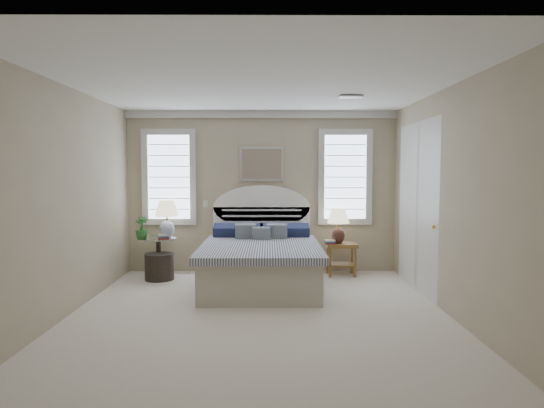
{
  "coord_description": "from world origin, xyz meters",
  "views": [
    {
      "loc": [
        0.12,
        -5.66,
        1.71
      ],
      "look_at": [
        0.16,
        1.0,
        1.25
      ],
      "focal_mm": 32.0,
      "sensor_mm": 36.0,
      "label": 1
    }
  ],
  "objects": [
    {
      "name": "switch_plate",
      "position": [
        -0.95,
        2.48,
        1.15
      ],
      "size": [
        0.08,
        0.01,
        0.12
      ],
      "primitive_type": "cube",
      "color": "silver",
      "rests_on": "wall_back"
    },
    {
      "name": "lamp_left",
      "position": [
        -1.51,
        2.07,
        1.0
      ],
      "size": [
        0.39,
        0.39,
        0.61
      ],
      "rotation": [
        0.0,
        0.0,
        -0.03
      ],
      "color": "white",
      "rests_on": "side_table_left"
    },
    {
      "name": "closet_door",
      "position": [
        2.23,
        1.2,
        1.2
      ],
      "size": [
        0.02,
        1.8,
        2.4
      ],
      "primitive_type": "cube",
      "color": "silver",
      "rests_on": "floor"
    },
    {
      "name": "painting",
      "position": [
        0.0,
        2.46,
        1.82
      ],
      "size": [
        0.74,
        0.04,
        0.58
      ],
      "primitive_type": "cube",
      "color": "silver",
      "rests_on": "wall_back"
    },
    {
      "name": "wall_right",
      "position": [
        2.25,
        0.0,
        1.35
      ],
      "size": [
        0.02,
        5.0,
        2.7
      ],
      "primitive_type": "cube",
      "color": "tan",
      "rests_on": "floor"
    },
    {
      "name": "potted_plant",
      "position": [
        -1.87,
        1.88,
        0.81
      ],
      "size": [
        0.21,
        0.21,
        0.36
      ],
      "primitive_type": "imported",
      "rotation": [
        0.0,
        0.0,
        -0.06
      ],
      "color": "#3C7830",
      "rests_on": "side_table_left"
    },
    {
      "name": "floor_pot",
      "position": [
        -1.6,
        1.86,
        0.21
      ],
      "size": [
        0.49,
        0.49,
        0.41
      ],
      "primitive_type": "cylinder",
      "rotation": [
        0.0,
        0.0,
        0.08
      ],
      "color": "black",
      "rests_on": "floor"
    },
    {
      "name": "side_table_left",
      "position": [
        -1.65,
        2.05,
        0.39
      ],
      "size": [
        0.56,
        0.56,
        0.63
      ],
      "color": "black",
      "rests_on": "floor"
    },
    {
      "name": "books_right",
      "position": [
        1.1,
        2.04,
        0.56
      ],
      "size": [
        0.18,
        0.13,
        0.07
      ],
      "rotation": [
        0.0,
        0.0,
        0.05
      ],
      "color": "maroon",
      "rests_on": "nightstand_right"
    },
    {
      "name": "wall_back",
      "position": [
        0.0,
        2.5,
        1.35
      ],
      "size": [
        4.5,
        0.02,
        2.7
      ],
      "primitive_type": "cube",
      "color": "tan",
      "rests_on": "floor"
    },
    {
      "name": "ceiling",
      "position": [
        0.0,
        0.0,
        2.7
      ],
      "size": [
        4.5,
        5.0,
        0.01
      ],
      "primitive_type": "cube",
      "color": "white",
      "rests_on": "wall_back"
    },
    {
      "name": "window_right",
      "position": [
        1.4,
        2.48,
        1.6
      ],
      "size": [
        0.9,
        0.06,
        1.6
      ],
      "primitive_type": "cube",
      "color": "silver",
      "rests_on": "wall_back"
    },
    {
      "name": "floor",
      "position": [
        0.0,
        0.0,
        0.0
      ],
      "size": [
        4.5,
        5.0,
        0.01
      ],
      "primitive_type": "cube",
      "color": "beige",
      "rests_on": "ground"
    },
    {
      "name": "wall_left",
      "position": [
        -2.25,
        0.0,
        1.35
      ],
      "size": [
        0.02,
        5.0,
        2.7
      ],
      "primitive_type": "cube",
      "color": "tan",
      "rests_on": "floor"
    },
    {
      "name": "lamp_right",
      "position": [
        1.24,
        2.11,
        0.88
      ],
      "size": [
        0.47,
        0.47,
        0.58
      ],
      "rotation": [
        0.0,
        0.0,
        0.41
      ],
      "color": "black",
      "rests_on": "nightstand_right"
    },
    {
      "name": "nightstand_right",
      "position": [
        1.3,
        2.15,
        0.39
      ],
      "size": [
        0.5,
        0.4,
        0.53
      ],
      "color": "brown",
      "rests_on": "floor"
    },
    {
      "name": "books_left",
      "position": [
        -1.55,
        1.96,
        0.66
      ],
      "size": [
        0.19,
        0.16,
        0.07
      ],
      "rotation": [
        0.0,
        0.0,
        0.27
      ],
      "color": "maroon",
      "rests_on": "side_table_left"
    },
    {
      "name": "bed",
      "position": [
        0.0,
        1.46,
        0.39
      ],
      "size": [
        1.72,
        2.28,
        1.47
      ],
      "color": "beige",
      "rests_on": "floor"
    },
    {
      "name": "crown_molding",
      "position": [
        0.0,
        2.46,
        2.64
      ],
      "size": [
        4.5,
        0.08,
        0.12
      ],
      "primitive_type": "cube",
      "color": "silver",
      "rests_on": "wall_back"
    },
    {
      "name": "window_left",
      "position": [
        -1.55,
        2.48,
        1.6
      ],
      "size": [
        0.9,
        0.06,
        1.6
      ],
      "primitive_type": "cube",
      "color": "silver",
      "rests_on": "wall_back"
    },
    {
      "name": "hvac_vent",
      "position": [
        1.2,
        0.8,
        2.68
      ],
      "size": [
        0.3,
        0.2,
        0.02
      ],
      "primitive_type": "cube",
      "color": "#B2B2B2",
      "rests_on": "ceiling"
    }
  ]
}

